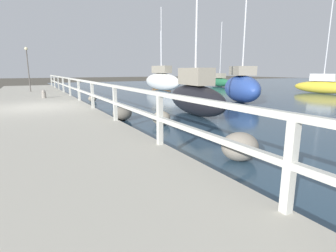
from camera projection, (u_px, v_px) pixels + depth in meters
ground_plane at (36, 114)px, 10.76m from camera, size 120.00×120.00×0.00m
dock_walkway at (36, 111)px, 10.73m from camera, size 4.21×36.00×0.29m
railing at (85, 88)px, 11.48m from camera, size 0.10×32.50×1.06m
boulder_mid_strip at (161, 118)px, 8.57m from camera, size 0.61×0.55×0.46m
boulder_downstream at (92, 99)px, 14.96m from camera, size 0.47×0.42×0.35m
boulder_upstream at (122, 113)px, 9.34m from camera, size 0.68×0.62×0.51m
boulder_near_dock at (240, 147)px, 5.16m from camera, size 0.75×0.68×0.56m
mooring_bollard at (44, 94)px, 14.17m from camera, size 0.23×0.23×0.45m
dock_lamp at (27, 61)px, 18.08m from camera, size 0.22×0.22×3.05m
sailboat_white at (162, 80)px, 23.59m from camera, size 1.35×5.78×7.05m
sailboat_green at (220, 81)px, 29.20m from camera, size 1.38×3.89×6.85m
sailboat_yellow at (323, 85)px, 20.37m from camera, size 1.37×4.58×7.85m
sailboat_blue at (241, 87)px, 14.57m from camera, size 2.75×4.09×6.91m
sailboat_black at (195, 96)px, 10.42m from camera, size 1.51×4.33×5.80m
sailboat_orange at (161, 79)px, 29.95m from camera, size 1.34×4.35×6.04m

